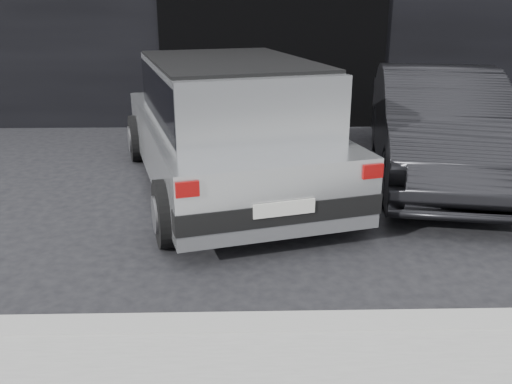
{
  "coord_description": "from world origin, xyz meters",
  "views": [
    {
      "loc": [
        0.45,
        -5.87,
        2.26
      ],
      "look_at": [
        0.57,
        -1.28,
        0.61
      ],
      "focal_mm": 38.0,
      "sensor_mm": 36.0,
      "label": 1
    }
  ],
  "objects_px": {
    "silver_hatchback": "(227,120)",
    "cat_siamese": "(237,217)",
    "second_car": "(437,125)",
    "cat_white": "(195,218)"
  },
  "relations": [
    {
      "from": "silver_hatchback",
      "to": "cat_siamese",
      "type": "distance_m",
      "value": 1.48
    },
    {
      "from": "silver_hatchback",
      "to": "second_car",
      "type": "relative_size",
      "value": 1.1
    },
    {
      "from": "cat_siamese",
      "to": "second_car",
      "type": "bearing_deg",
      "value": -157.01
    },
    {
      "from": "second_car",
      "to": "cat_siamese",
      "type": "relative_size",
      "value": 5.09
    },
    {
      "from": "cat_siamese",
      "to": "cat_white",
      "type": "height_order",
      "value": "cat_white"
    },
    {
      "from": "cat_siamese",
      "to": "cat_white",
      "type": "xyz_separation_m",
      "value": [
        -0.42,
        -0.07,
        0.02
      ]
    },
    {
      "from": "cat_white",
      "to": "second_car",
      "type": "bearing_deg",
      "value": 100.08
    },
    {
      "from": "cat_siamese",
      "to": "cat_white",
      "type": "relative_size",
      "value": 1.31
    },
    {
      "from": "second_car",
      "to": "cat_white",
      "type": "xyz_separation_m",
      "value": [
        -3.02,
        -1.77,
        -0.55
      ]
    },
    {
      "from": "cat_white",
      "to": "cat_siamese",
      "type": "bearing_deg",
      "value": 79.2
    }
  ]
}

